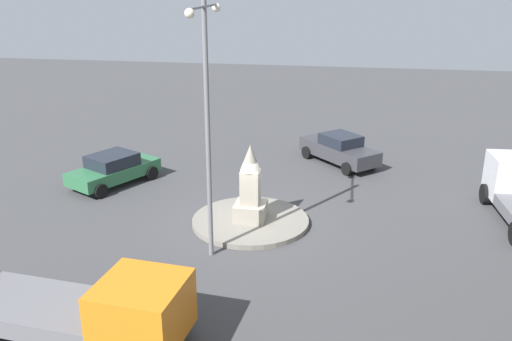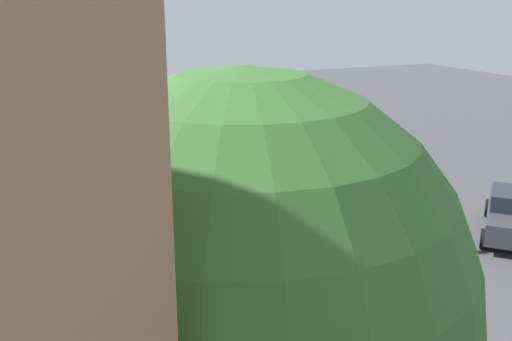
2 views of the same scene
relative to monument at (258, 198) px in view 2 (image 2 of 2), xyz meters
The scene contains 6 objects.
ground_plane 1.41m from the monument, ahead, with size 80.00×80.00×0.00m, color #424244.
traffic_island 1.31m from the monument, ahead, with size 4.50×4.50×0.19m, color gray.
monument is the anchor object (origin of this frame).
streetlamp 4.69m from the monument, 162.44° to the left, with size 3.27×0.28×8.58m.
car_green_near_island 7.61m from the monument, 65.84° to the left, with size 4.49×3.51×1.44m.
tree_near_wall 13.27m from the monument, 115.05° to the right, with size 4.53×4.53×7.04m.
Camera 2 is at (-7.51, -16.56, 7.63)m, focal length 42.21 mm.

